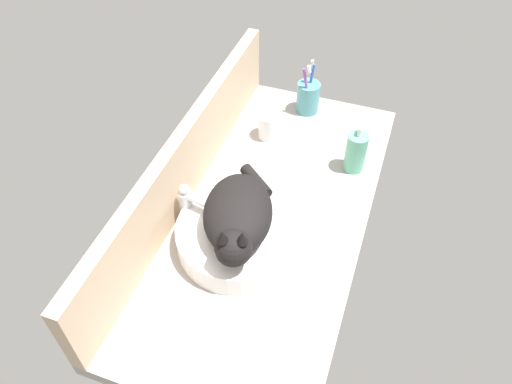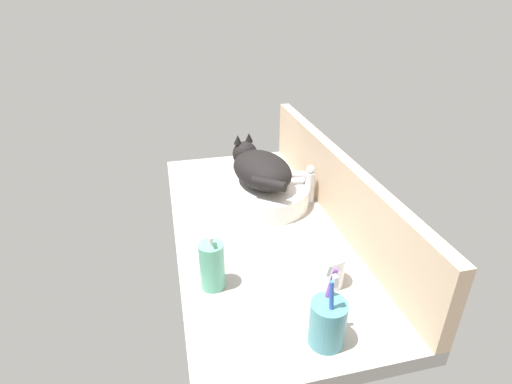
{
  "view_description": "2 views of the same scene",
  "coord_description": "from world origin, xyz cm",
  "views": [
    {
      "loc": [
        -87.36,
        -26.87,
        104.3
      ],
      "look_at": [
        -2.55,
        3.06,
        9.3
      ],
      "focal_mm": 35.0,
      "sensor_mm": 36.0,
      "label": 1
    },
    {
      "loc": [
        102.79,
        -25.77,
        67.49
      ],
      "look_at": [
        -1.55,
        -0.9,
        10.74
      ],
      "focal_mm": 28.0,
      "sensor_mm": 36.0,
      "label": 2
    }
  ],
  "objects": [
    {
      "name": "ground_plane",
      "position": [
        0.0,
        0.0,
        -2.0
      ],
      "size": [
        112.95,
        52.8,
        4.0
      ],
      "primitive_type": "cube",
      "color": "#9E9993"
    },
    {
      "name": "backsplash_panel",
      "position": [
        0.0,
        24.6,
        10.79
      ],
      "size": [
        112.95,
        3.6,
        21.59
      ],
      "primitive_type": "cube",
      "color": "#CCAD8C",
      "rests_on": "ground_plane"
    },
    {
      "name": "sink_basin",
      "position": [
        -13.33,
        3.94,
        3.42
      ],
      "size": [
        32.1,
        32.1,
        6.84
      ],
      "primitive_type": "cylinder",
      "color": "white",
      "rests_on": "ground_plane"
    },
    {
      "name": "cat",
      "position": [
        -14.62,
        3.48,
        12.59
      ],
      "size": [
        31.81,
        23.28,
        14.0
      ],
      "color": "black",
      "rests_on": "sink_basin"
    },
    {
      "name": "faucet",
      "position": [
        -10.57,
        18.68,
        7.3
      ],
      "size": [
        4.72,
        11.83,
        13.6
      ],
      "color": "silver",
      "rests_on": "ground_plane"
    },
    {
      "name": "soap_dispenser",
      "position": [
        25.03,
        -18.22,
        6.34
      ],
      "size": [
        6.16,
        6.16,
        15.77
      ],
      "color": "#60B793",
      "rests_on": "ground_plane"
    },
    {
      "name": "toothbrush_cup",
      "position": [
        47.91,
        2.45,
        5.46
      ],
      "size": [
        7.65,
        7.65,
        18.66
      ],
      "color": "teal",
      "rests_on": "ground_plane"
    },
    {
      "name": "water_glass",
      "position": [
        30.71,
        10.35,
        3.78
      ],
      "size": [
        7.08,
        7.08,
        8.55
      ],
      "color": "white",
      "rests_on": "ground_plane"
    }
  ]
}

